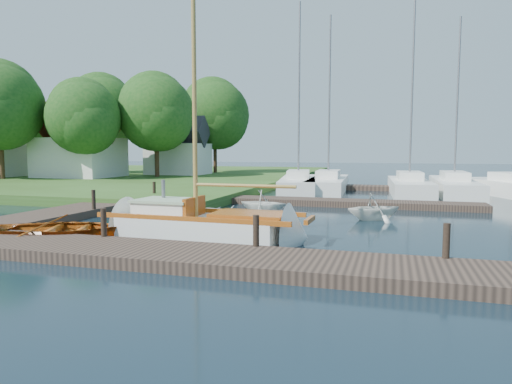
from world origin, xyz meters
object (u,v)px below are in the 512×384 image
(mooring_post_2, at_px, (256,231))
(dinghy, at_px, (60,226))
(mooring_post_3, at_px, (446,241))
(marina_boat_0, at_px, (298,183))
(marina_boat_1, at_px, (328,183))
(tree_3, at_px, (156,112))
(mooring_post_5, at_px, (154,189))
(sailboat, at_px, (207,228))
(tender_a, at_px, (226,211))
(tender_b, at_px, (263,201))
(tree_2, at_px, (84,117))
(marina_boat_3, at_px, (454,185))
(tree_7, at_px, (215,114))
(house_a, at_px, (80,147))
(tree_4, at_px, (102,112))
(tender_d, at_px, (374,205))
(mooring_post_1, at_px, (104,223))
(marina_boat_2, at_px, (409,185))
(tree_5, at_px, (19,122))
(house_c, at_px, (178,151))
(mooring_post_4, at_px, (94,200))

(mooring_post_2, distance_m, dinghy, 6.48)
(mooring_post_3, xyz_separation_m, marina_boat_0, (-7.11, 18.40, -0.12))
(marina_boat_1, distance_m, tree_3, 16.18)
(mooring_post_2, bearing_deg, marina_boat_1, 92.23)
(mooring_post_2, bearing_deg, tree_3, 123.92)
(mooring_post_5, bearing_deg, sailboat, -51.83)
(tender_a, distance_m, tender_b, 2.31)
(mooring_post_5, bearing_deg, tree_2, 140.55)
(marina_boat_3, distance_m, tree_7, 24.18)
(house_a, height_order, tree_3, tree_3)
(mooring_post_3, xyz_separation_m, tree_4, (-28.00, 27.05, 5.67))
(mooring_post_2, relative_size, tender_d, 0.36)
(mooring_post_3, bearing_deg, mooring_post_5, 142.43)
(mooring_post_1, height_order, marina_boat_2, marina_boat_2)
(marina_boat_1, distance_m, marina_boat_3, 7.72)
(mooring_post_2, xyz_separation_m, marina_boat_3, (6.97, 19.48, -0.14))
(dinghy, height_order, marina_boat_3, marina_boat_3)
(tender_b, bearing_deg, sailboat, -172.99)
(tree_3, relative_size, tree_5, 1.08)
(tender_a, bearing_deg, tender_d, -50.04)
(sailboat, relative_size, tree_4, 1.02)
(marina_boat_0, bearing_deg, tender_a, 169.22)
(marina_boat_3, relative_size, house_c, 2.03)
(dinghy, xyz_separation_m, tender_d, (9.08, 6.77, 0.16))
(tree_2, xyz_separation_m, tree_7, (6.00, 12.00, 0.95))
(marina_boat_2, height_order, tree_7, marina_boat_2)
(tender_b, height_order, tree_3, tree_3)
(tender_d, height_order, marina_boat_0, marina_boat_0)
(marina_boat_3, xyz_separation_m, tree_2, (-26.46, -0.43, 4.69))
(mooring_post_4, relative_size, sailboat, 0.08)
(tender_b, distance_m, house_c, 23.49)
(tree_5, bearing_deg, tree_3, -7.12)
(mooring_post_2, height_order, tender_a, mooring_post_2)
(mooring_post_1, xyz_separation_m, tree_4, (-19.00, 27.05, 5.67))
(mooring_post_3, height_order, house_c, house_c)
(mooring_post_4, bearing_deg, tender_b, 23.88)
(tree_2, bearing_deg, mooring_post_5, -39.45)
(mooring_post_2, distance_m, tree_7, 34.30)
(marina_boat_2, distance_m, tree_5, 36.71)
(tree_2, xyz_separation_m, tree_5, (-12.00, 6.00, 0.17))
(house_c, bearing_deg, tree_5, -173.05)
(tender_d, relative_size, tree_4, 0.23)
(mooring_post_1, height_order, mooring_post_3, same)
(sailboat, relative_size, marina_boat_3, 0.92)
(house_c, distance_m, tree_3, 5.10)
(tender_d, xyz_separation_m, marina_boat_1, (-3.37, 11.67, -0.01))
(marina_boat_0, height_order, house_a, marina_boat_0)
(dinghy, bearing_deg, marina_boat_2, -52.28)
(tender_b, relative_size, tree_3, 0.24)
(mooring_post_1, bearing_deg, marina_boat_2, 64.64)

